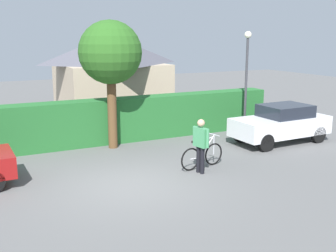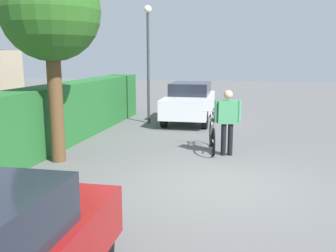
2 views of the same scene
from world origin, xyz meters
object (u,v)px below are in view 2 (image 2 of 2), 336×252
Objects in this scene: street_lamp at (148,48)px; parked_car_far at (190,101)px; bicycle at (212,137)px; person_rider at (227,117)px; tree_kerbside at (51,13)px.

parked_car_far is at bearing -65.34° from street_lamp.
street_lamp is at bearing 37.01° from bicycle.
person_rider is at bearing -159.50° from parked_car_far.
parked_car_far is at bearing 20.50° from person_rider.
street_lamp is at bearing 38.55° from person_rider.
parked_car_far is 7.06m from tree_kerbside.
tree_kerbside reaches higher than person_rider.
street_lamp reaches higher than bicycle.
person_rider is 4.88m from tree_kerbside.
tree_kerbside is at bearing 160.41° from parked_car_far.
tree_kerbside is at bearing 110.21° from person_rider.
bicycle is (-4.38, -1.34, -0.37)m from parked_car_far.
person_rider is 0.39× the size of street_lamp.
tree_kerbside is at bearing 116.57° from bicycle.
person_rider is at bearing -69.79° from tree_kerbside.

